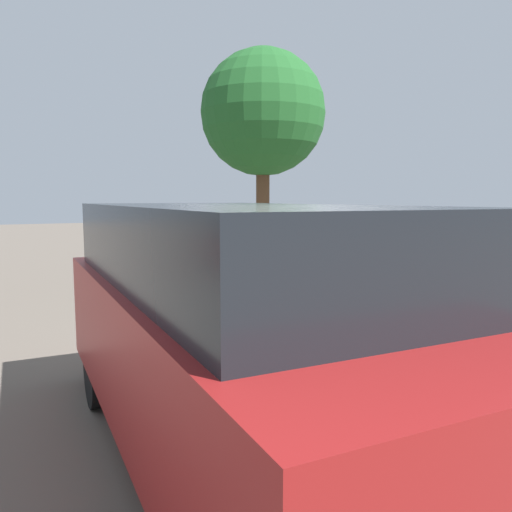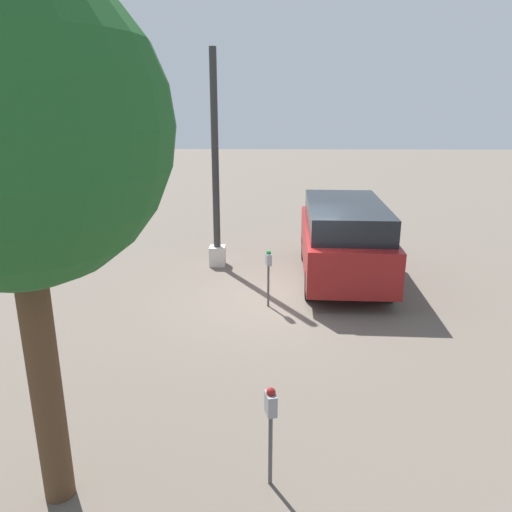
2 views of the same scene
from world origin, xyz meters
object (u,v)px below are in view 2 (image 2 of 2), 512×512
(parking_meter_near, at_px, (268,265))
(lamp_post, at_px, (216,191))
(parking_meter_far, at_px, (271,414))
(street_tree, at_px, (10,131))
(parked_van, at_px, (344,238))

(parking_meter_near, relative_size, lamp_post, 0.23)
(parking_meter_far, distance_m, lamp_post, 8.70)
(parking_meter_near, bearing_deg, lamp_post, 12.26)
(parking_meter_far, xyz_separation_m, lamp_post, (8.50, 1.45, 1.16))
(street_tree, bearing_deg, parking_meter_near, -23.16)
(parking_meter_far, bearing_deg, lamp_post, -3.86)
(parking_meter_far, relative_size, street_tree, 0.23)
(parking_meter_far, bearing_deg, parked_van, -28.04)
(parking_meter_near, xyz_separation_m, lamp_post, (2.97, 1.44, 1.16))
(parking_meter_near, distance_m, parking_meter_far, 5.53)
(parked_van, height_order, street_tree, street_tree)
(parking_meter_near, bearing_deg, parking_meter_far, 166.62)
(parking_meter_near, distance_m, parked_van, 2.75)
(parked_van, bearing_deg, parking_meter_near, 137.21)
(parking_meter_far, distance_m, parked_van, 7.72)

